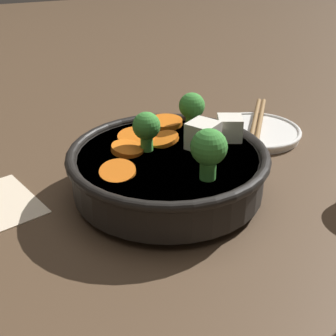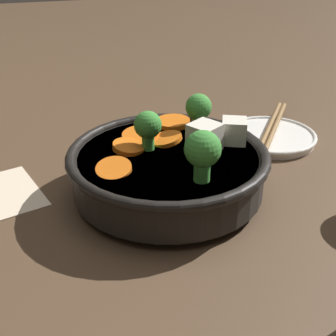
% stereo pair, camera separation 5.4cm
% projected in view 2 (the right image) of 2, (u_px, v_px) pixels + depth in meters
% --- Properties ---
extents(ground_plane, '(3.00, 3.00, 0.00)m').
position_uv_depth(ground_plane, '(168.00, 195.00, 0.55)').
color(ground_plane, '#4C3826').
extents(stirfry_bowl, '(0.23, 0.23, 0.11)m').
position_uv_depth(stirfry_bowl, '(169.00, 165.00, 0.54)').
color(stirfry_bowl, black).
rests_on(stirfry_bowl, ground_plane).
extents(side_saucer, '(0.13, 0.13, 0.01)m').
position_uv_depth(side_saucer, '(270.00, 136.00, 0.68)').
color(side_saucer, white).
rests_on(side_saucer, ground_plane).
extents(napkin, '(0.13, 0.10, 0.00)m').
position_uv_depth(napkin, '(4.00, 193.00, 0.55)').
color(napkin, beige).
rests_on(napkin, ground_plane).
extents(chopsticks_pair, '(0.19, 0.15, 0.01)m').
position_uv_depth(chopsticks_pair, '(271.00, 130.00, 0.68)').
color(chopsticks_pair, olive).
rests_on(chopsticks_pair, side_saucer).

